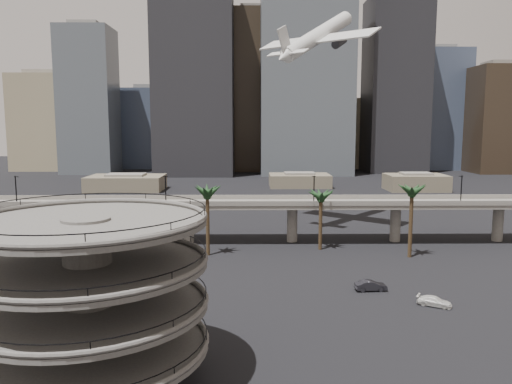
{
  "coord_description": "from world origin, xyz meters",
  "views": [
    {
      "loc": [
        1.97,
        -48.86,
        24.66
      ],
      "look_at": [
        2.96,
        28.0,
        14.3
      ],
      "focal_mm": 35.0,
      "sensor_mm": 36.0,
      "label": 1
    }
  ],
  "objects_px": {
    "overpass": "(240,208)",
    "car_a": "(156,290)",
    "airborne_jet": "(318,36)",
    "car_c": "(434,301)",
    "parking_ramp": "(89,286)",
    "car_b": "(371,286)"
  },
  "relations": [
    {
      "from": "airborne_jet",
      "to": "car_b",
      "type": "bearing_deg",
      "value": -137.47
    },
    {
      "from": "overpass",
      "to": "car_c",
      "type": "xyz_separation_m",
      "value": [
        27.29,
        -38.46,
        -6.67
      ]
    },
    {
      "from": "car_a",
      "to": "car_c",
      "type": "xyz_separation_m",
      "value": [
        38.98,
        -4.74,
        -0.16
      ]
    },
    {
      "from": "overpass",
      "to": "car_c",
      "type": "height_order",
      "value": "overpass"
    },
    {
      "from": "parking_ramp",
      "to": "car_c",
      "type": "distance_m",
      "value": 46.14
    },
    {
      "from": "car_a",
      "to": "car_b",
      "type": "bearing_deg",
      "value": -61.22
    },
    {
      "from": "parking_ramp",
      "to": "car_a",
      "type": "xyz_separation_m",
      "value": [
        1.31,
        25.27,
        -9.01
      ]
    },
    {
      "from": "overpass",
      "to": "car_b",
      "type": "distance_m",
      "value": 38.36
    },
    {
      "from": "car_b",
      "to": "overpass",
      "type": "bearing_deg",
      "value": 27.83
    },
    {
      "from": "parking_ramp",
      "to": "airborne_jet",
      "type": "height_order",
      "value": "airborne_jet"
    },
    {
      "from": "overpass",
      "to": "parking_ramp",
      "type": "bearing_deg",
      "value": -102.43
    },
    {
      "from": "car_a",
      "to": "car_b",
      "type": "distance_m",
      "value": 31.83
    },
    {
      "from": "parking_ramp",
      "to": "car_c",
      "type": "xyz_separation_m",
      "value": [
        40.29,
        20.53,
        -9.17
      ]
    },
    {
      "from": "car_b",
      "to": "car_c",
      "type": "distance_m",
      "value": 9.66
    },
    {
      "from": "parking_ramp",
      "to": "overpass",
      "type": "xyz_separation_m",
      "value": [
        13.0,
        59.0,
        -2.5
      ]
    },
    {
      "from": "airborne_jet",
      "to": "car_b",
      "type": "relative_size",
      "value": 5.65
    },
    {
      "from": "airborne_jet",
      "to": "parking_ramp",
      "type": "bearing_deg",
      "value": -162.47
    },
    {
      "from": "car_a",
      "to": "car_c",
      "type": "relative_size",
      "value": 1.05
    },
    {
      "from": "car_a",
      "to": "car_c",
      "type": "bearing_deg",
      "value": -71.23
    },
    {
      "from": "car_a",
      "to": "airborne_jet",
      "type": "bearing_deg",
      "value": -5.18
    },
    {
      "from": "car_c",
      "to": "airborne_jet",
      "type": "bearing_deg",
      "value": 38.6
    },
    {
      "from": "overpass",
      "to": "car_a",
      "type": "xyz_separation_m",
      "value": [
        -11.69,
        -33.72,
        -6.52
      ]
    }
  ]
}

